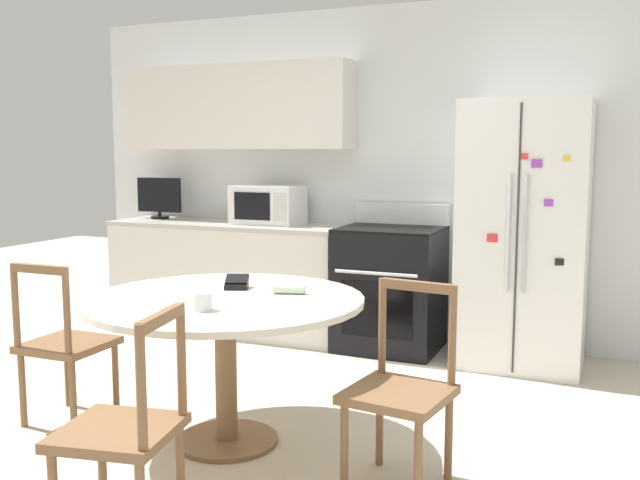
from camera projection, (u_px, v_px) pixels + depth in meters
ground_plane at (211, 464)px, 3.41m from camera, size 14.00×14.00×0.00m
back_wall at (345, 157)px, 5.72m from camera, size 5.20×0.44×2.60m
kitchen_counter at (231, 276)px, 5.91m from camera, size 2.02×0.64×0.90m
refrigerator at (524, 235)px, 4.90m from camera, size 0.83×0.71×1.83m
oven_range at (390, 287)px, 5.34m from camera, size 0.74×0.68×1.08m
microwave at (268, 205)px, 5.73m from camera, size 0.54×0.37×0.31m
countertop_tv at (159, 197)px, 6.16m from camera, size 0.42×0.16×0.35m
dining_table at (225, 320)px, 3.57m from camera, size 1.40×1.40×0.76m
dining_chair_right at (401, 391)px, 3.13m from camera, size 0.48×0.48×0.90m
dining_chair_left at (65, 345)px, 3.88m from camera, size 0.42×0.42×0.90m
dining_chair_near at (125, 431)px, 2.69m from camera, size 0.49×0.49×0.90m
candle_glass at (202, 303)px, 3.25m from camera, size 0.10×0.10×0.08m
folded_napkin at (289, 289)px, 3.63m from camera, size 0.17×0.10×0.05m
wallet at (237, 283)px, 3.78m from camera, size 0.16×0.16×0.07m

